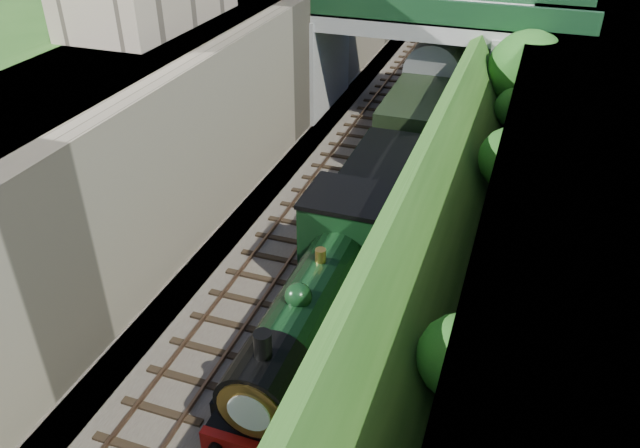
{
  "coord_description": "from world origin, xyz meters",
  "views": [
    {
      "loc": [
        6.08,
        -9.01,
        13.85
      ],
      "look_at": [
        0.0,
        8.25,
        2.32
      ],
      "focal_mm": 35.0,
      "sensor_mm": 36.0,
      "label": 1
    }
  ],
  "objects_px": {
    "locomotive": "(319,302)",
    "road_bridge": "(435,50)",
    "tree": "(530,73)",
    "tender": "(381,196)"
  },
  "relations": [
    {
      "from": "locomotive",
      "to": "road_bridge",
      "type": "bearing_deg",
      "value": 90.76
    },
    {
      "from": "tree",
      "to": "tender",
      "type": "distance_m",
      "value": 9.65
    },
    {
      "from": "road_bridge",
      "to": "tree",
      "type": "xyz_separation_m",
      "value": [
        4.97,
        -4.05,
        0.57
      ]
    },
    {
      "from": "tender",
      "to": "road_bridge",
      "type": "bearing_deg",
      "value": 91.23
    },
    {
      "from": "road_bridge",
      "to": "tree",
      "type": "relative_size",
      "value": 2.42
    },
    {
      "from": "road_bridge",
      "to": "tree",
      "type": "bearing_deg",
      "value": -39.19
    },
    {
      "from": "locomotive",
      "to": "tender",
      "type": "xyz_separation_m",
      "value": [
        -0.0,
        7.36,
        -0.27
      ]
    },
    {
      "from": "locomotive",
      "to": "tender",
      "type": "distance_m",
      "value": 7.37
    },
    {
      "from": "road_bridge",
      "to": "tree",
      "type": "height_order",
      "value": "road_bridge"
    },
    {
      "from": "tree",
      "to": "tender",
      "type": "bearing_deg",
      "value": -120.96
    }
  ]
}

